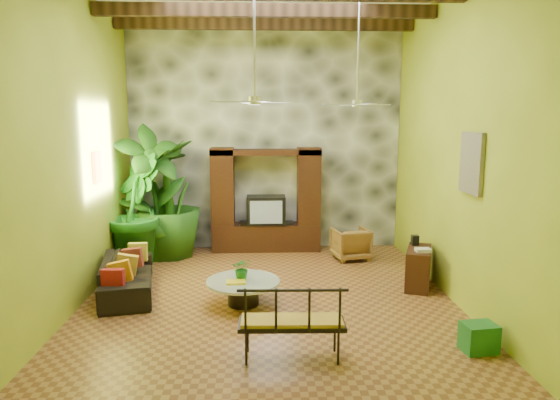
{
  "coord_description": "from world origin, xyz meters",
  "views": [
    {
      "loc": [
        -0.15,
        -7.75,
        2.98
      ],
      "look_at": [
        0.19,
        0.2,
        1.64
      ],
      "focal_mm": 32.0,
      "sensor_mm": 36.0,
      "label": 1
    }
  ],
  "objects_px": {
    "ceiling_fan_back": "(357,92)",
    "iron_bench": "(292,319)",
    "coffee_table": "(243,289)",
    "side_console": "(418,268)",
    "wicker_armchair": "(351,244)",
    "ceiling_fan_front": "(255,86)",
    "tall_plant_a": "(153,193)",
    "sofa": "(127,276)",
    "tall_plant_b": "(134,210)",
    "entertainment_center": "(266,208)",
    "green_bin": "(479,338)",
    "tall_plant_c": "(168,199)"
  },
  "relations": [
    {
      "from": "ceiling_fan_back",
      "to": "iron_bench",
      "type": "xyz_separation_m",
      "value": [
        -1.36,
        -3.24,
        -2.85
      ]
    },
    {
      "from": "ceiling_fan_back",
      "to": "coffee_table",
      "type": "height_order",
      "value": "ceiling_fan_back"
    },
    {
      "from": "ceiling_fan_back",
      "to": "coffee_table",
      "type": "relative_size",
      "value": 1.59
    },
    {
      "from": "side_console",
      "to": "wicker_armchair",
      "type": "bearing_deg",
      "value": 136.06
    },
    {
      "from": "ceiling_fan_front",
      "to": "tall_plant_a",
      "type": "distance_m",
      "value": 4.11
    },
    {
      "from": "sofa",
      "to": "tall_plant_a",
      "type": "height_order",
      "value": "tall_plant_a"
    },
    {
      "from": "ceiling_fan_front",
      "to": "tall_plant_a",
      "type": "xyz_separation_m",
      "value": [
        -2.13,
        2.9,
        -1.99
      ]
    },
    {
      "from": "ceiling_fan_front",
      "to": "side_console",
      "type": "relative_size",
      "value": 2.14
    },
    {
      "from": "wicker_armchair",
      "to": "tall_plant_b",
      "type": "distance_m",
      "value": 4.5
    },
    {
      "from": "entertainment_center",
      "to": "coffee_table",
      "type": "height_order",
      "value": "entertainment_center"
    },
    {
      "from": "tall_plant_b",
      "to": "coffee_table",
      "type": "relative_size",
      "value": 1.93
    },
    {
      "from": "ceiling_fan_front",
      "to": "iron_bench",
      "type": "bearing_deg",
      "value": -74.82
    },
    {
      "from": "ceiling_fan_back",
      "to": "side_console",
      "type": "relative_size",
      "value": 2.14
    },
    {
      "from": "ceiling_fan_front",
      "to": "green_bin",
      "type": "height_order",
      "value": "ceiling_fan_front"
    },
    {
      "from": "entertainment_center",
      "to": "iron_bench",
      "type": "bearing_deg",
      "value": -87.3
    },
    {
      "from": "tall_plant_c",
      "to": "ceiling_fan_back",
      "type": "bearing_deg",
      "value": -22.96
    },
    {
      "from": "wicker_armchair",
      "to": "tall_plant_c",
      "type": "height_order",
      "value": "tall_plant_c"
    },
    {
      "from": "ceiling_fan_front",
      "to": "iron_bench",
      "type": "xyz_separation_m",
      "value": [
        0.44,
        -1.64,
        -2.85
      ]
    },
    {
      "from": "iron_bench",
      "to": "side_console",
      "type": "xyz_separation_m",
      "value": [
        2.39,
        2.6,
        -0.2
      ]
    },
    {
      "from": "entertainment_center",
      "to": "ceiling_fan_front",
      "type": "distance_m",
      "value": 4.3
    },
    {
      "from": "tall_plant_b",
      "to": "coffee_table",
      "type": "bearing_deg",
      "value": -44.99
    },
    {
      "from": "green_bin",
      "to": "tall_plant_b",
      "type": "bearing_deg",
      "value": 143.12
    },
    {
      "from": "tall_plant_a",
      "to": "tall_plant_c",
      "type": "xyz_separation_m",
      "value": [
        0.26,
        0.26,
        -0.17
      ]
    },
    {
      "from": "entertainment_center",
      "to": "tall_plant_c",
      "type": "xyz_separation_m",
      "value": [
        -2.07,
        -0.38,
        0.28
      ]
    },
    {
      "from": "ceiling_fan_front",
      "to": "wicker_armchair",
      "type": "xyz_separation_m",
      "value": [
        1.97,
        2.77,
        -3.07
      ]
    },
    {
      "from": "tall_plant_a",
      "to": "iron_bench",
      "type": "distance_m",
      "value": 5.28
    },
    {
      "from": "coffee_table",
      "to": "iron_bench",
      "type": "bearing_deg",
      "value": -70.95
    },
    {
      "from": "ceiling_fan_back",
      "to": "iron_bench",
      "type": "bearing_deg",
      "value": -112.74
    },
    {
      "from": "iron_bench",
      "to": "side_console",
      "type": "distance_m",
      "value": 3.54
    },
    {
      "from": "entertainment_center",
      "to": "tall_plant_a",
      "type": "height_order",
      "value": "tall_plant_a"
    },
    {
      "from": "ceiling_fan_back",
      "to": "green_bin",
      "type": "height_order",
      "value": "ceiling_fan_back"
    },
    {
      "from": "tall_plant_a",
      "to": "tall_plant_b",
      "type": "distance_m",
      "value": 0.58
    },
    {
      "from": "ceiling_fan_front",
      "to": "iron_bench",
      "type": "distance_m",
      "value": 3.32
    },
    {
      "from": "side_console",
      "to": "iron_bench",
      "type": "bearing_deg",
      "value": -112.11
    },
    {
      "from": "tall_plant_a",
      "to": "entertainment_center",
      "type": "bearing_deg",
      "value": 15.36
    },
    {
      "from": "entertainment_center",
      "to": "coffee_table",
      "type": "bearing_deg",
      "value": -97.22
    },
    {
      "from": "ceiling_fan_front",
      "to": "tall_plant_b",
      "type": "distance_m",
      "value": 4.17
    },
    {
      "from": "green_bin",
      "to": "sofa",
      "type": "bearing_deg",
      "value": 154.99
    },
    {
      "from": "entertainment_center",
      "to": "ceiling_fan_front",
      "type": "bearing_deg",
      "value": -93.24
    },
    {
      "from": "sofa",
      "to": "green_bin",
      "type": "relative_size",
      "value": 4.86
    },
    {
      "from": "ceiling_fan_front",
      "to": "tall_plant_b",
      "type": "relative_size",
      "value": 0.82
    },
    {
      "from": "ceiling_fan_back",
      "to": "tall_plant_c",
      "type": "bearing_deg",
      "value": 157.04
    },
    {
      "from": "ceiling_fan_front",
      "to": "iron_bench",
      "type": "height_order",
      "value": "ceiling_fan_front"
    },
    {
      "from": "iron_bench",
      "to": "green_bin",
      "type": "bearing_deg",
      "value": 5.54
    },
    {
      "from": "coffee_table",
      "to": "side_console",
      "type": "bearing_deg",
      "value": 12.8
    },
    {
      "from": "tall_plant_c",
      "to": "iron_bench",
      "type": "bearing_deg",
      "value": -64.19
    },
    {
      "from": "wicker_armchair",
      "to": "green_bin",
      "type": "bearing_deg",
      "value": 90.76
    },
    {
      "from": "tall_plant_c",
      "to": "tall_plant_a",
      "type": "bearing_deg",
      "value": -134.91
    },
    {
      "from": "coffee_table",
      "to": "side_console",
      "type": "distance_m",
      "value": 3.13
    },
    {
      "from": "ceiling_fan_front",
      "to": "side_console",
      "type": "distance_m",
      "value": 4.28
    }
  ]
}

